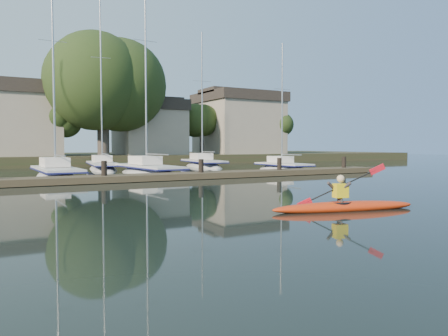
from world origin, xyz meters
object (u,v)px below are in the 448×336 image
sailboat_4 (283,173)px  sailboat_7 (203,169)px  sailboat_2 (148,177)px  sailboat_6 (103,172)px  dock (155,177)px  sailboat_1 (56,181)px  kayak (344,205)px

sailboat_4 → sailboat_7: size_ratio=0.82×
sailboat_2 → sailboat_7: bearing=39.2°
sailboat_2 → sailboat_6: sailboat_6 is taller
dock → sailboat_1: 6.85m
kayak → dock: kayak is taller
sailboat_1 → kayak: bearing=-74.1°
dock → sailboat_1: bearing=135.5°
sailboat_1 → sailboat_4: 17.51m
kayak → sailboat_7: sailboat_7 is taller
sailboat_2 → sailboat_6: 7.65m
dock → sailboat_7: size_ratio=2.41×
kayak → sailboat_4: sailboat_4 is taller
sailboat_6 → kayak: bearing=-80.5°
sailboat_6 → sailboat_7: bearing=6.8°
sailboat_6 → sailboat_4: bearing=-25.6°
sailboat_7 → dock: bearing=-120.2°
kayak → sailboat_6: bearing=105.5°
sailboat_7 → sailboat_2: bearing=-130.6°
dock → sailboat_1: size_ratio=2.28×
kayak → sailboat_6: (-1.17, 26.93, -0.38)m
sailboat_1 → sailboat_7: size_ratio=1.06×
sailboat_1 → sailboat_7: (14.19, 7.81, -0.01)m
sailboat_1 → sailboat_6: (4.78, 7.84, 0.02)m
dock → sailboat_6: 12.64m
sailboat_4 → sailboat_7: 8.78m
kayak → sailboat_4: (11.56, 18.77, -0.38)m
sailboat_1 → sailboat_6: sailboat_6 is taller
sailboat_4 → sailboat_7: sailboat_7 is taller
kayak → sailboat_1: 20.00m
kayak → sailboat_2: size_ratio=0.31×
dock → sailboat_1: (-4.87, 4.79, -0.41)m
dock → sailboat_6: bearing=90.4°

